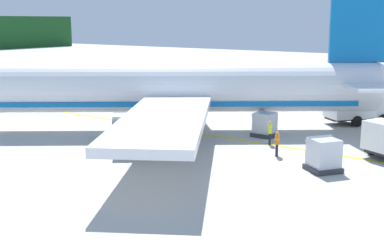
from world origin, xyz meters
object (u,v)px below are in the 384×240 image
object	(u,v)px
crew_marshaller	(277,142)
service_truck_fuel	(359,106)
cargo_container_mid	(323,155)
crew_loader_left	(270,131)
cargo_container_near	(264,124)
airliner_foreground	(150,89)

from	to	relation	value
crew_marshaller	service_truck_fuel	bearing A→B (deg)	-4.62
cargo_container_mid	service_truck_fuel	bearing A→B (deg)	9.57
service_truck_fuel	crew_loader_left	bearing A→B (deg)	165.78
crew_marshaller	crew_loader_left	distance (m)	2.95
cargo_container_mid	crew_marshaller	world-z (taller)	cargo_container_mid
service_truck_fuel	cargo_container_near	xyz separation A→B (m)	(-8.84, 4.31, -0.56)
cargo_container_near	crew_loader_left	world-z (taller)	cargo_container_near
service_truck_fuel	cargo_container_mid	xyz separation A→B (m)	(-14.77, -2.49, -0.51)
airliner_foreground	crew_loader_left	size ratio (longest dim) A/B	20.81
airliner_foreground	cargo_container_near	xyz separation A→B (m)	(3.76, -7.98, -2.48)
crew_marshaller	crew_loader_left	size ratio (longest dim) A/B	0.96
cargo_container_near	cargo_container_mid	distance (m)	9.02
crew_marshaller	crew_loader_left	xyz separation A→B (m)	(2.41, 1.70, 0.04)
cargo_container_near	crew_loader_left	bearing A→B (deg)	-144.67
service_truck_fuel	cargo_container_near	size ratio (longest dim) A/B	2.99
crew_marshaller	crew_loader_left	bearing A→B (deg)	35.17
service_truck_fuel	crew_marshaller	bearing A→B (deg)	175.38
cargo_container_mid	crew_marshaller	xyz separation A→B (m)	(1.36, 3.57, -0.00)
cargo_container_near	crew_loader_left	distance (m)	2.64
crew_loader_left	cargo_container_mid	bearing A→B (deg)	-125.57
cargo_container_near	cargo_container_mid	bearing A→B (deg)	-131.07
cargo_container_near	crew_marshaller	xyz separation A→B (m)	(-4.57, -3.23, 0.05)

